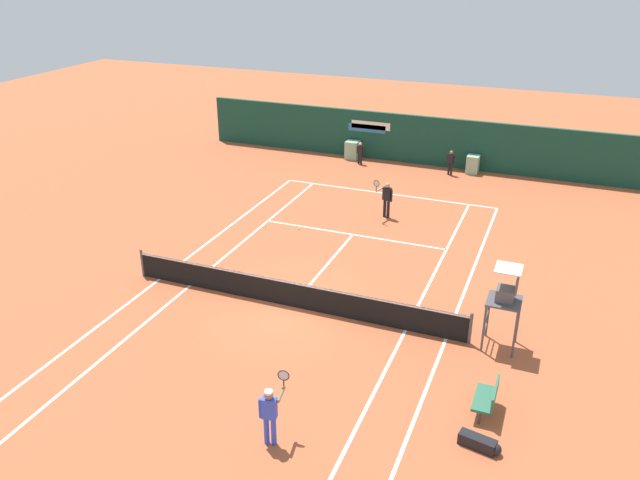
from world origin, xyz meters
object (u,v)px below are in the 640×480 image
Objects in this scene: player_on_baseline at (387,197)px; tennis_ball_by_sideline at (265,226)px; player_near_side at (270,411)px; tennis_ball_mid_court at (299,229)px; umpire_chair at (505,297)px; equipment_bag at (481,444)px; player_bench at (488,397)px; ball_kid_centre_post at (451,161)px; ball_kid_right_post at (360,152)px.

player_on_baseline reaches higher than tennis_ball_by_sideline.
player_near_side is 13.09m from tennis_ball_mid_court.
player_near_side is (-4.66, -6.37, -0.77)m from umpire_chair.
player_bench is at bearing 93.34° from equipment_bag.
equipment_bag is (0.18, -4.66, -1.58)m from umpire_chair.
equipment_bag is at bearing -48.29° from tennis_ball_mid_court.
umpire_chair is 16.21m from ball_kid_centre_post.
player_near_side is 22.44m from ball_kid_right_post.
tennis_ball_by_sideline is at bearing 50.65° from player_bench.
player_bench is at bearing -178.24° from umpire_chair.
equipment_bag reaches higher than tennis_ball_mid_court.
player_bench is (0.10, -3.25, -1.23)m from umpire_chair.
player_bench is at bearing 115.55° from ball_kid_right_post.
tennis_ball_by_sideline is (-10.87, 10.25, -0.13)m from equipment_bag.
tennis_ball_mid_court is 1.50m from tennis_ball_by_sideline.
equipment_bag is 0.86× the size of ball_kid_right_post.
umpire_chair reaches higher than equipment_bag.
equipment_bag is at bearing 114.78° from ball_kid_centre_post.
player_on_baseline is (-6.12, 8.59, -0.76)m from umpire_chair.
player_near_side reaches higher than tennis_ball_mid_court.
player_near_side reaches higher than tennis_ball_by_sideline.
ball_kid_right_post is (-5.06, 0.00, -0.05)m from ball_kid_centre_post.
player_near_side reaches higher than ball_kid_centre_post.
tennis_ball_mid_court is at bearing 90.75° from ball_kid_right_post.
player_bench is 5.71m from player_near_side.
tennis_ball_by_sideline is at bearing -169.03° from tennis_ball_mid_court.
ball_kid_right_post is (-9.85, 20.17, 0.56)m from equipment_bag.
player_on_baseline is 15.02m from player_near_side.
ball_kid_centre_post is at bearing 178.05° from ball_kid_right_post.
equipment_bag is at bearing 114.07° from ball_kid_right_post.
ball_kid_right_post is at bearing -47.94° from player_on_baseline.
umpire_chair is 2.02× the size of ball_kid_centre_post.
player_on_baseline reaches higher than equipment_bag.
equipment_bag is 14.12m from tennis_ball_mid_court.
ball_kid_centre_post is at bearing 103.36° from equipment_bag.
ball_kid_centre_post reaches higher than equipment_bag.
ball_kid_centre_post is at bearing 16.55° from umpire_chair.
player_bench is at bearing -44.44° from tennis_ball_mid_court.
equipment_bag is 5.20m from player_near_side.
equipment_bag reaches higher than tennis_ball_by_sideline.
player_on_baseline is 1.40× the size of ball_kid_centre_post.
player_near_side is at bearing 143.78° from umpire_chair.
tennis_ball_by_sideline is (-6.08, -9.92, -0.74)m from ball_kid_centre_post.
player_near_side is 13.42m from tennis_ball_by_sideline.
ball_kid_centre_post is (-4.79, 20.17, 0.61)m from equipment_bag.
tennis_ball_by_sideline is at bearing 62.39° from umpire_chair.
ball_kid_centre_post is at bearing -87.40° from player_on_baseline.
player_bench reaches higher than equipment_bag.
player_on_baseline is 7.78m from ball_kid_right_post.
player_bench is 13.96m from tennis_ball_by_sideline.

